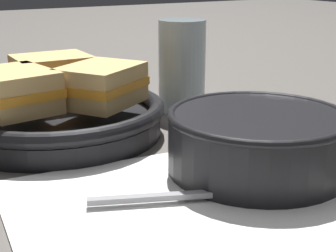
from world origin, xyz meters
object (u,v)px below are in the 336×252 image
at_px(soup_bowl, 257,138).
at_px(sandwich_far_left, 15,91).
at_px(sandwich_near_left, 101,85).
at_px(drinking_glass, 182,66).
at_px(skillet, 59,118).
at_px(sandwich_near_right, 52,73).
at_px(spoon, 216,193).

height_order(soup_bowl, sandwich_far_left, sandwich_far_left).
xyz_separation_m(sandwich_near_left, drinking_glass, (0.15, 0.06, -0.00)).
relative_size(sandwich_near_left, sandwich_far_left, 1.15).
bearing_deg(skillet, soup_bowl, -58.87).
bearing_deg(sandwich_near_left, skillet, 136.72).
bearing_deg(sandwich_near_left, sandwich_far_left, 166.72).
xyz_separation_m(sandwich_near_left, sandwich_near_right, (-0.03, 0.09, 0.00)).
relative_size(spoon, sandwich_near_right, 1.59).
bearing_deg(drinking_glass, soup_bowl, -104.00).
xyz_separation_m(skillet, sandwich_near_left, (0.04, -0.04, 0.04)).
bearing_deg(sandwich_near_left, drinking_glass, 21.03).
bearing_deg(skillet, sandwich_near_right, 76.72).
distance_m(spoon, drinking_glass, 0.30).
xyz_separation_m(soup_bowl, skillet, (-0.13, 0.21, -0.01)).
bearing_deg(spoon, sandwich_near_left, 115.93).
distance_m(spoon, skillet, 0.25).
xyz_separation_m(spoon, sandwich_near_right, (-0.04, 0.30, 0.06)).
height_order(soup_bowl, skillet, soup_bowl).
relative_size(spoon, sandwich_far_left, 1.45).
bearing_deg(soup_bowl, drinking_glass, 76.00).
distance_m(spoon, sandwich_near_left, 0.22).
xyz_separation_m(soup_bowl, sandwich_far_left, (-0.18, 0.20, 0.03)).
bearing_deg(sandwich_near_right, drinking_glass, -11.63).
bearing_deg(soup_bowl, skillet, 121.13).
relative_size(sandwich_near_left, drinking_glass, 0.95).
relative_size(sandwich_far_left, drinking_glass, 0.83).
xyz_separation_m(soup_bowl, sandwich_near_left, (-0.09, 0.18, 0.03)).
distance_m(sandwich_near_right, sandwich_far_left, 0.10).
relative_size(soup_bowl, sandwich_far_left, 1.69).
relative_size(skillet, sandwich_near_left, 2.11).
distance_m(sandwich_near_left, sandwich_far_left, 0.10).
relative_size(spoon, skillet, 0.60).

